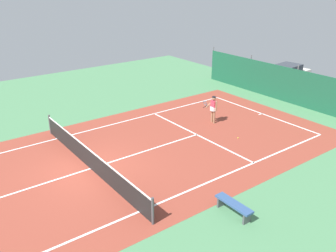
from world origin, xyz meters
TOP-DOWN VIEW (x-y plane):
  - ground_plane at (0.00, 0.00)m, footprint 36.00×36.00m
  - court_surface at (0.00, 0.00)m, footprint 11.02×26.60m
  - tennis_net at (0.00, 0.00)m, footprint 10.12×0.10m
  - back_fence at (-0.00, 15.60)m, footprint 16.30×0.98m
  - tennis_player at (-0.78, 8.33)m, footprint 0.73×0.74m
  - tennis_ball_near_player at (1.71, 7.87)m, footprint 0.07×0.07m
  - parked_car at (-3.12, 18.53)m, footprint 2.34×4.36m
  - courtside_bench at (6.31, 2.72)m, footprint 1.60×0.40m

SIDE VIEW (x-z plane):
  - ground_plane at x=0.00m, z-range 0.00..0.00m
  - court_surface at x=0.00m, z-range 0.00..0.01m
  - tennis_ball_near_player at x=1.71m, z-range 0.00..0.07m
  - courtside_bench at x=6.31m, z-range 0.13..0.62m
  - tennis_net at x=0.00m, z-range -0.04..1.06m
  - back_fence at x=0.00m, z-range -0.68..2.02m
  - parked_car at x=-3.12m, z-range 0.00..1.68m
  - tennis_player at x=-0.78m, z-range 0.14..1.78m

